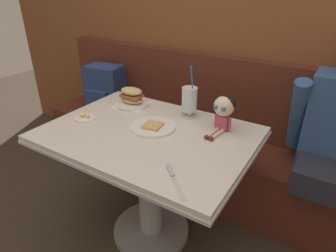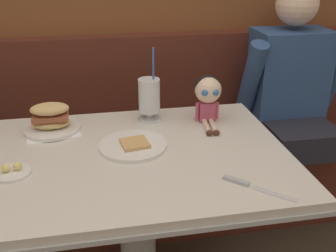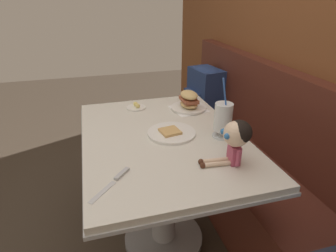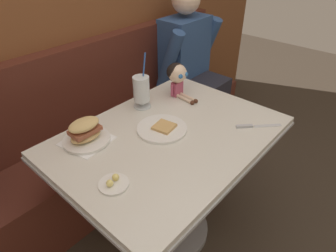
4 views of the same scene
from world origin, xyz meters
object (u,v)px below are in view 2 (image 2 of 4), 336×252
toast_plate (133,145)px  butter_saucer (12,171)px  seated_doll (208,92)px  butter_knife (246,184)px  diner_patron (290,86)px  sandwich_plate (51,120)px  milkshake_glass (149,98)px

toast_plate → butter_saucer: bearing=-164.2°
toast_plate → seated_doll: (0.33, 0.18, 0.12)m
toast_plate → butter_knife: bearing=-44.9°
butter_knife → diner_patron: 1.02m
sandwich_plate → seated_doll: (0.63, -0.02, 0.08)m
seated_doll → toast_plate: bearing=-151.2°
sandwich_plate → butter_saucer: size_ratio=1.93×
seated_doll → diner_patron: (0.55, 0.35, -0.13)m
butter_knife → diner_patron: bearing=56.3°
sandwich_plate → butter_saucer: (-0.10, -0.32, -0.04)m
butter_knife → diner_patron: size_ratio=0.23×
milkshake_glass → diner_patron: diner_patron is taller
milkshake_glass → butter_saucer: (-0.50, -0.35, -0.09)m
seated_doll → diner_patron: bearing=32.4°
butter_saucer → toast_plate: bearing=15.8°
butter_knife → seated_doll: bearing=88.4°
toast_plate → seated_doll: 0.40m
butter_saucer → diner_patron: diner_patron is taller
diner_patron → seated_doll: bearing=-147.6°
butter_saucer → butter_knife: size_ratio=0.65×
sandwich_plate → butter_saucer: 0.33m
sandwich_plate → diner_patron: diner_patron is taller
butter_saucer → diner_patron: 1.44m
sandwich_plate → butter_knife: size_ratio=1.24×
sandwich_plate → seated_doll: size_ratio=1.03×
sandwich_plate → diner_patron: 1.23m
milkshake_glass → seated_doll: 0.24m
milkshake_glass → seated_doll: milkshake_glass is taller
milkshake_glass → butter_saucer: 0.62m
butter_knife → seated_doll: size_ratio=0.83×
seated_doll → butter_knife: bearing=-91.6°
toast_plate → milkshake_glass: (0.10, 0.24, 0.09)m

